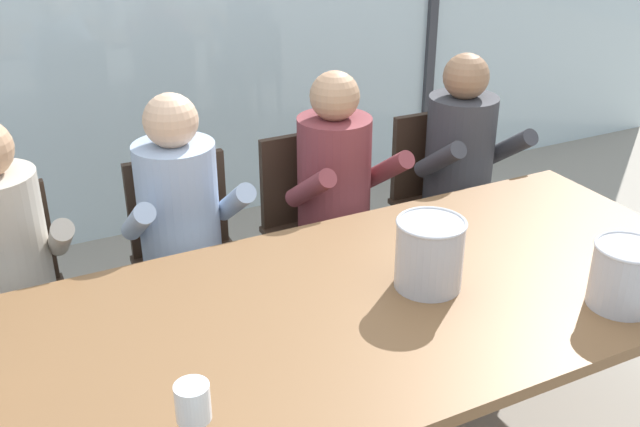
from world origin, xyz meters
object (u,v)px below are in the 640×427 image
(chair_center, at_px, (314,217))
(wine_glass_by_left_taster, at_px, (193,403))
(chair_near_curtain, at_px, (5,288))
(chair_right_of_center, at_px, (440,190))
(ice_bucket_secondary, at_px, (429,253))
(dining_table, at_px, (369,315))
(person_beige_jumper, at_px, (6,264))
(ice_bucket_primary, at_px, (625,275))
(chair_left_of_center, at_px, (187,247))
(person_pale_blue_shirt, at_px, (186,226))
(person_maroon_top, at_px, (343,193))
(person_charcoal_jacket, at_px, (468,166))

(chair_center, height_order, wine_glass_by_left_taster, wine_glass_by_left_taster)
(chair_near_curtain, distance_m, chair_right_of_center, 2.00)
(chair_right_of_center, height_order, ice_bucket_secondary, ice_bucket_secondary)
(dining_table, height_order, person_beige_jumper, person_beige_jumper)
(chair_center, bearing_deg, ice_bucket_primary, -75.11)
(dining_table, height_order, chair_left_of_center, chair_left_of_center)
(chair_near_curtain, xyz_separation_m, chair_center, (1.32, 0.02, 0.00))
(dining_table, height_order, wine_glass_by_left_taster, wine_glass_by_left_taster)
(chair_left_of_center, xyz_separation_m, chair_center, (0.60, 0.02, 0.00))
(chair_near_curtain, relative_size, person_pale_blue_shirt, 0.73)
(dining_table, xyz_separation_m, chair_right_of_center, (0.98, 0.99, -0.15))
(person_pale_blue_shirt, bearing_deg, ice_bucket_primary, -49.92)
(chair_center, relative_size, person_maroon_top, 0.73)
(ice_bucket_primary, bearing_deg, person_beige_jumper, 144.17)
(ice_bucket_primary, relative_size, wine_glass_by_left_taster, 1.21)
(chair_right_of_center, relative_size, person_charcoal_jacket, 0.73)
(dining_table, relative_size, person_pale_blue_shirt, 2.10)
(person_pale_blue_shirt, xyz_separation_m, person_maroon_top, (0.70, 0.00, 0.00))
(chair_near_curtain, bearing_deg, person_beige_jumper, -81.13)
(person_maroon_top, distance_m, person_charcoal_jacket, 0.66)
(chair_right_of_center, xyz_separation_m, person_charcoal_jacket, (0.04, -0.15, 0.17))
(chair_center, bearing_deg, ice_bucket_secondary, -95.59)
(chair_near_curtain, xyz_separation_m, person_beige_jumper, (0.02, -0.14, 0.17))
(chair_near_curtain, bearing_deg, ice_bucket_secondary, -38.30)
(dining_table, xyz_separation_m, chair_center, (0.30, 1.00, -0.15))
(person_beige_jumper, bearing_deg, ice_bucket_primary, -35.39)
(person_pale_blue_shirt, distance_m, person_maroon_top, 0.70)
(chair_center, distance_m, person_pale_blue_shirt, 0.68)
(chair_center, distance_m, person_beige_jumper, 1.32)
(chair_left_of_center, distance_m, ice_bucket_primary, 1.70)
(person_beige_jumper, bearing_deg, ice_bucket_secondary, -34.54)
(chair_left_of_center, distance_m, person_beige_jumper, 0.73)
(person_maroon_top, bearing_deg, person_charcoal_jacket, -4.12)
(chair_near_curtain, height_order, person_charcoal_jacket, person_charcoal_jacket)
(person_maroon_top, height_order, wine_glass_by_left_taster, person_maroon_top)
(person_maroon_top, distance_m, wine_glass_by_left_taster, 1.60)
(person_charcoal_jacket, bearing_deg, chair_near_curtain, 178.71)
(ice_bucket_secondary, bearing_deg, person_charcoal_jacket, 46.38)
(ice_bucket_primary, bearing_deg, chair_right_of_center, 77.51)
(person_pale_blue_shirt, distance_m, person_charcoal_jacket, 1.36)
(wine_glass_by_left_taster, bearing_deg, chair_left_of_center, 73.97)
(chair_right_of_center, bearing_deg, wine_glass_by_left_taster, -139.68)
(person_pale_blue_shirt, height_order, person_charcoal_jacket, same)
(chair_right_of_center, bearing_deg, chair_left_of_center, -178.30)
(dining_table, bearing_deg, person_maroon_top, 66.83)
(ice_bucket_secondary, bearing_deg, dining_table, 176.82)
(person_pale_blue_shirt, height_order, person_maroon_top, same)
(chair_right_of_center, distance_m, person_charcoal_jacket, 0.23)
(dining_table, xyz_separation_m, wine_glass_by_left_taster, (-0.69, -0.37, 0.18))
(person_pale_blue_shirt, relative_size, person_maroon_top, 1.00)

